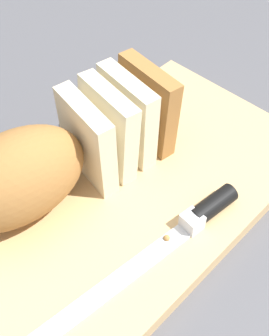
{
  "coord_description": "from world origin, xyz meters",
  "views": [
    {
      "loc": [
        -0.25,
        -0.24,
        0.45
      ],
      "look_at": [
        0.0,
        0.0,
        0.05
      ],
      "focal_mm": 49.75,
      "sensor_mm": 36.0,
      "label": 1
    }
  ],
  "objects": [
    {
      "name": "ground_plane",
      "position": [
        0.0,
        0.0,
        0.0
      ],
      "size": [
        3.0,
        3.0,
        0.0
      ],
      "primitive_type": "plane",
      "color": "#4C4C51"
    },
    {
      "name": "cutting_board",
      "position": [
        0.0,
        0.0,
        0.01
      ],
      "size": [
        0.43,
        0.26,
        0.02
      ],
      "primitive_type": "cube",
      "rotation": [
        0.0,
        0.0,
        -0.0
      ],
      "color": "tan",
      "rests_on": "ground_plane"
    },
    {
      "name": "bread_loaf",
      "position": [
        -0.06,
        0.06,
        0.07
      ],
      "size": [
        0.28,
        0.12,
        0.11
      ],
      "rotation": [
        0.0,
        0.0,
        -0.14
      ],
      "color": "#996633",
      "rests_on": "cutting_board"
    },
    {
      "name": "bread_knife",
      "position": [
        -0.01,
        -0.08,
        0.03
      ],
      "size": [
        0.29,
        0.05,
        0.02
      ],
      "rotation": [
        0.0,
        0.0,
        3.03
      ],
      "color": "silver",
      "rests_on": "cutting_board"
    },
    {
      "name": "crumb_near_knife",
      "position": [
        0.02,
        0.07,
        0.03
      ],
      "size": [
        0.01,
        0.01,
        0.01
      ],
      "primitive_type": "sphere",
      "color": "#A8753D",
      "rests_on": "cutting_board"
    },
    {
      "name": "crumb_near_loaf",
      "position": [
        -0.03,
        -0.08,
        0.03
      ],
      "size": [
        0.01,
        0.01,
        0.01
      ],
      "primitive_type": "sphere",
      "color": "#A8753D",
      "rests_on": "cutting_board"
    }
  ]
}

